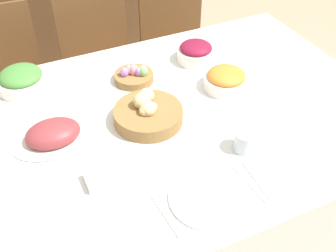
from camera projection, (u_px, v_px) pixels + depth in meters
ground_plane at (165, 234)px, 2.14m from camera, size 12.00×12.00×0.00m
dining_table at (164, 184)px, 1.89m from camera, size 1.81×1.20×0.76m
chair_far_right at (179, 45)px, 2.62m from camera, size 0.42×0.42×0.89m
chair_far_center at (104, 63)px, 2.46m from camera, size 0.45×0.45×0.89m
chair_far_left at (7, 86)px, 2.28m from camera, size 0.44×0.44×0.89m
sideboard at (67, 3)px, 3.14m from camera, size 1.53×0.44×0.92m
bread_basket at (148, 113)px, 1.61m from camera, size 0.27×0.27×0.11m
egg_basket at (134, 76)px, 1.82m from camera, size 0.17×0.17×0.08m
ham_platter at (53, 134)px, 1.53m from camera, size 0.31×0.22×0.08m
carrot_bowl at (226, 79)px, 1.77m from camera, size 0.19×0.19×0.09m
beet_salad_bowl at (196, 52)px, 1.94m from camera, size 0.17×0.17×0.09m
green_salad_bowl at (22, 80)px, 1.77m from camera, size 0.21×0.21×0.10m
dinner_plate at (208, 198)px, 1.33m from camera, size 0.26×0.26×0.01m
fork at (165, 215)px, 1.29m from camera, size 0.02×0.18×0.00m
knife at (249, 183)px, 1.39m from camera, size 0.02×0.18×0.00m
spoon at (257, 180)px, 1.39m from camera, size 0.02×0.18×0.00m
drinking_cup at (245, 141)px, 1.49m from camera, size 0.08×0.08×0.08m
butter_dish at (106, 177)px, 1.39m from camera, size 0.14×0.08×0.03m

